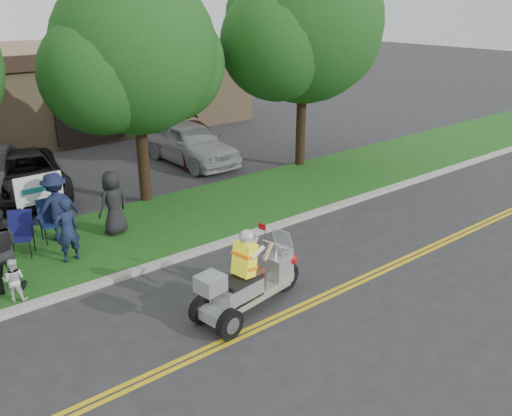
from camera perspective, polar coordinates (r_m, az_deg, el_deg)
ground at (r=11.95m, az=3.01°, el=-9.48°), size 120.00×120.00×0.00m
centerline_near at (r=11.59m, az=4.95°, el=-10.58°), size 60.00×0.10×0.01m
centerline_far at (r=11.68m, az=4.40°, el=-10.27°), size 60.00×0.10×0.01m
curb at (r=14.06m, az=-5.29°, el=-4.27°), size 60.00×0.25×0.12m
grass_verge at (r=15.75m, az=-9.65°, el=-1.61°), size 60.00×4.00×0.10m
commercial_building at (r=28.33m, az=-20.49°, el=11.69°), size 18.00×8.20×4.00m
tree_mid at (r=16.69m, az=-12.48°, el=15.07°), size 5.88×4.80×7.05m
tree_right at (r=20.26m, az=5.12°, el=18.17°), size 6.86×5.60×8.07m
business_sign at (r=15.53m, az=-21.84°, el=1.52°), size 1.25×0.06×1.75m
trike_scooter at (r=11.16m, az=-0.81°, el=-7.97°), size 2.86×1.08×1.87m
lawn_chair_a at (r=14.62m, az=-23.56°, el=-2.17°), size 0.80×0.81×1.11m
lawn_chair_b at (r=15.19m, az=-20.81°, el=-0.91°), size 0.63×0.65×1.11m
spectator_adult_left at (r=13.74m, az=-19.26°, el=-2.20°), size 0.62×0.44×1.61m
spectator_chair_a at (r=15.02m, az=-20.29°, el=0.13°), size 1.22×0.75×1.83m
spectator_chair_b at (r=14.96m, az=-14.80°, el=0.52°), size 0.97×0.76×1.75m
child_right at (r=12.53m, az=-24.15°, el=-6.91°), size 0.58×0.55×0.95m
parked_car_mid at (r=19.25m, az=-23.08°, el=3.23°), size 3.14×5.32×1.39m
parked_car_right at (r=22.17m, az=-6.58°, el=6.98°), size 3.12×4.98×1.35m
parked_car_far_right at (r=21.42m, az=-6.92°, el=6.84°), size 1.98×4.78×1.62m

